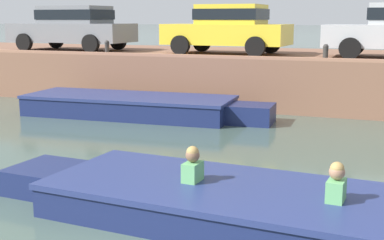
% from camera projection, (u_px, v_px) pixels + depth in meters
% --- Properties ---
extents(ground_plane, '(400.00, 400.00, 0.00)m').
position_uv_depth(ground_plane, '(266.00, 176.00, 9.05)').
color(ground_plane, '#42564C').
extents(far_quay_wall, '(60.00, 6.00, 1.50)m').
position_uv_depth(far_quay_wall, '(331.00, 78.00, 17.05)').
color(far_quay_wall, brown).
rests_on(far_quay_wall, ground).
extents(far_wall_coping, '(60.00, 0.24, 0.08)m').
position_uv_depth(far_wall_coping, '(319.00, 59.00, 14.26)').
color(far_wall_coping, '#9F6C52').
rests_on(far_wall_coping, far_quay_wall).
extents(boat_moored_west_navy, '(6.85, 2.28, 0.56)m').
position_uv_depth(boat_moored_west_navy, '(139.00, 106.00, 14.45)').
color(boat_moored_west_navy, navy).
rests_on(boat_moored_west_navy, ground).
extents(motorboat_passing, '(6.69, 2.41, 0.95)m').
position_uv_depth(motorboat_passing, '(231.00, 203.00, 7.00)').
color(motorboat_passing, navy).
rests_on(motorboat_passing, ground).
extents(car_leftmost_grey, '(4.39, 2.06, 1.54)m').
position_uv_depth(car_leftmost_grey, '(73.00, 26.00, 18.82)').
color(car_leftmost_grey, slate).
rests_on(car_leftmost_grey, far_quay_wall).
extents(car_left_inner_yellow, '(3.93, 2.09, 1.54)m').
position_uv_depth(car_left_inner_yellow, '(229.00, 27.00, 16.81)').
color(car_left_inner_yellow, yellow).
rests_on(car_left_inner_yellow, far_quay_wall).
extents(mooring_bollard_west, '(0.15, 0.15, 0.45)m').
position_uv_depth(mooring_bollard_west, '(107.00, 47.00, 16.63)').
color(mooring_bollard_west, '#2D2B28').
rests_on(mooring_bollard_west, far_quay_wall).
extents(mooring_bollard_mid, '(0.15, 0.15, 0.45)m').
position_uv_depth(mooring_bollard_mid, '(326.00, 52.00, 14.29)').
color(mooring_bollard_mid, '#2D2B28').
rests_on(mooring_bollard_mid, far_quay_wall).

